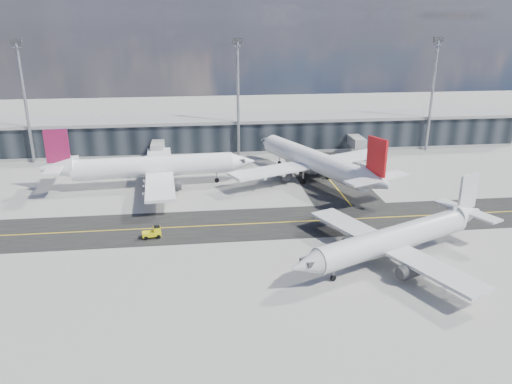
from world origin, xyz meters
TOP-DOWN VIEW (x-y plane):
  - ground at (0.00, 0.00)m, footprint 300.00×300.00m
  - taxiway_lanes at (3.91, 10.74)m, footprint 180.00×63.00m
  - terminal_concourse at (0.04, 54.93)m, footprint 152.00×19.80m
  - floodlight_masts at (0.00, 48.00)m, footprint 102.50×0.70m
  - airliner_af at (-20.16, 26.34)m, footprint 43.56×37.14m
  - airliner_redtail at (14.53, 25.93)m, footprint 36.88×42.69m
  - airliner_near at (17.57, -12.10)m, footprint 34.84×30.08m
  - baggage_tug at (-17.95, 0.24)m, footprint 3.15×1.93m
  - service_van at (14.58, 32.02)m, footprint 4.87×5.30m

SIDE VIEW (x-z plane):
  - ground at x=0.00m, z-range 0.00..0.00m
  - taxiway_lanes at x=3.91m, z-range -0.01..0.03m
  - service_van at x=14.58m, z-range 0.00..1.38m
  - baggage_tug at x=-17.95m, z-range 0.00..1.86m
  - airliner_near at x=17.57m, z-range -1.84..8.98m
  - terminal_concourse at x=0.04m, z-range -0.31..8.49m
  - airliner_af at x=-20.16m, z-range -2.19..10.71m
  - airliner_redtail at x=14.53m, z-range -2.24..10.98m
  - floodlight_masts at x=0.00m, z-range 1.16..30.06m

